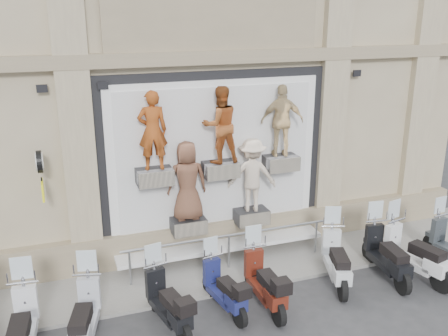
{
  "coord_description": "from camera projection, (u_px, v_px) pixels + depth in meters",
  "views": [
    {
      "loc": [
        -3.63,
        -7.81,
        5.88
      ],
      "look_at": [
        -0.16,
        1.9,
        2.58
      ],
      "focal_mm": 40.0,
      "sensor_mm": 36.0,
      "label": 1
    }
  ],
  "objects": [
    {
      "name": "scooter_g",
      "position": [
        337.0,
        251.0,
        10.99
      ],
      "size": [
        1.19,
        2.03,
        1.59
      ],
      "primitive_type": null,
      "rotation": [
        0.0,
        0.0,
        -0.34
      ],
      "color": "silver",
      "rests_on": "ground"
    },
    {
      "name": "ground",
      "position": [
        263.0,
        317.0,
        9.96
      ],
      "size": [
        90.0,
        90.0,
        0.0
      ],
      "primitive_type": "plane",
      "color": "#323235",
      "rests_on": "ground"
    },
    {
      "name": "scooter_b",
      "position": [
        21.0,
        317.0,
        8.57
      ],
      "size": [
        0.78,
        2.06,
        1.64
      ],
      "primitive_type": null,
      "rotation": [
        0.0,
        0.0,
        -0.1
      ],
      "color": "silver",
      "rests_on": "ground"
    },
    {
      "name": "scooter_f",
      "position": [
        265.0,
        273.0,
        10.12
      ],
      "size": [
        0.57,
        1.91,
        1.55
      ],
      "primitive_type": null,
      "rotation": [
        0.0,
        0.0,
        -0.01
      ],
      "color": "#50180D",
      "rests_on": "ground"
    },
    {
      "name": "scooter_c",
      "position": [
        83.0,
        307.0,
        8.91
      ],
      "size": [
        1.04,
        2.04,
        1.59
      ],
      "primitive_type": null,
      "rotation": [
        0.0,
        0.0,
        -0.25
      ],
      "color": "#A9ACB7",
      "rests_on": "ground"
    },
    {
      "name": "clock_sign_bracket",
      "position": [
        40.0,
        169.0,
        10.07
      ],
      "size": [
        0.1,
        0.8,
        1.02
      ],
      "color": "black",
      "rests_on": "ground"
    },
    {
      "name": "building",
      "position": [
        170.0,
        4.0,
        14.41
      ],
      "size": [
        14.0,
        8.6,
        12.0
      ],
      "primitive_type": null,
      "color": "tan",
      "rests_on": "ground"
    },
    {
      "name": "guard_rail",
      "position": [
        229.0,
        252.0,
        11.61
      ],
      "size": [
        5.06,
        0.1,
        0.93
      ],
      "primitive_type": null,
      "color": "#9EA0A5",
      "rests_on": "ground"
    },
    {
      "name": "scooter_d",
      "position": [
        167.0,
        293.0,
        9.43
      ],
      "size": [
        0.9,
        1.93,
        1.51
      ],
      "primitive_type": null,
      "rotation": [
        0.0,
        0.0,
        0.2
      ],
      "color": "black",
      "rests_on": "ground"
    },
    {
      "name": "scooter_e",
      "position": [
        224.0,
        280.0,
        9.99
      ],
      "size": [
        0.78,
        1.78,
        1.4
      ],
      "primitive_type": null,
      "rotation": [
        0.0,
        0.0,
        0.17
      ],
      "color": "navy",
      "rests_on": "ground"
    },
    {
      "name": "scooter_h",
      "position": [
        388.0,
        245.0,
        11.21
      ],
      "size": [
        0.82,
        2.05,
        1.62
      ],
      "primitive_type": null,
      "rotation": [
        0.0,
        0.0,
        -0.12
      ],
      "color": "black",
      "rests_on": "ground"
    },
    {
      "name": "sidewalk",
      "position": [
        227.0,
        267.0,
        11.83
      ],
      "size": [
        16.0,
        2.2,
        0.08
      ],
      "primitive_type": "cube",
      "color": "gray",
      "rests_on": "ground"
    },
    {
      "name": "shop_vitrine",
      "position": [
        221.0,
        163.0,
        11.69
      ],
      "size": [
        5.6,
        0.99,
        4.3
      ],
      "color": "black",
      "rests_on": "ground"
    },
    {
      "name": "scooter_i",
      "position": [
        416.0,
        244.0,
        11.2
      ],
      "size": [
        1.05,
        2.14,
        1.67
      ],
      "primitive_type": null,
      "rotation": [
        0.0,
        0.0,
        0.23
      ],
      "color": "white",
      "rests_on": "ground"
    }
  ]
}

